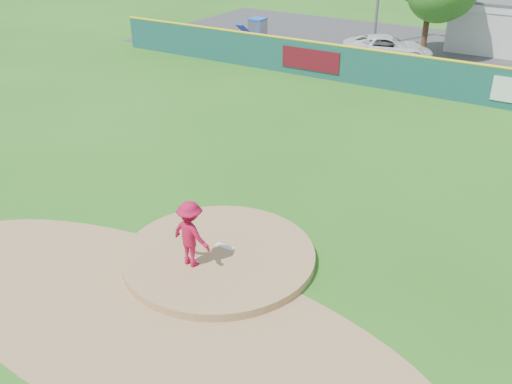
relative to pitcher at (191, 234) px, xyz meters
The scene contains 10 objects.
ground 1.50m from the pitcher, 71.05° to the left, with size 120.00×120.00×0.00m, color #286B19.
pitchers_mound 1.50m from the pitcher, 71.05° to the left, with size 5.50×5.50×0.50m, color #9E774C.
pitching_rubber 1.51m from the pitcher, 75.75° to the left, with size 0.60×0.15×0.04m, color white.
infield_dirt_arc 2.48m from the pitcher, 82.26° to the right, with size 15.40×15.40×0.01m, color #9E774C.
parking_lot 27.88m from the pitcher, 89.40° to the left, with size 44.00×16.00×0.02m, color #38383A.
pitcher is the anchor object (origin of this frame).
van 24.84m from the pitcher, 98.29° to the left, with size 2.57×5.57×1.55m, color white.
fence_banners 18.77m from the pitcher, 90.50° to the left, with size 15.30×0.04×1.20m.
playground_slide 28.02m from the pitcher, 118.26° to the left, with size 1.06×2.98×1.65m.
outfield_fence 18.85m from the pitcher, 89.11° to the left, with size 40.00×0.14×2.07m.
Camera 1 is at (8.12, -10.99, 9.28)m, focal length 40.00 mm.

